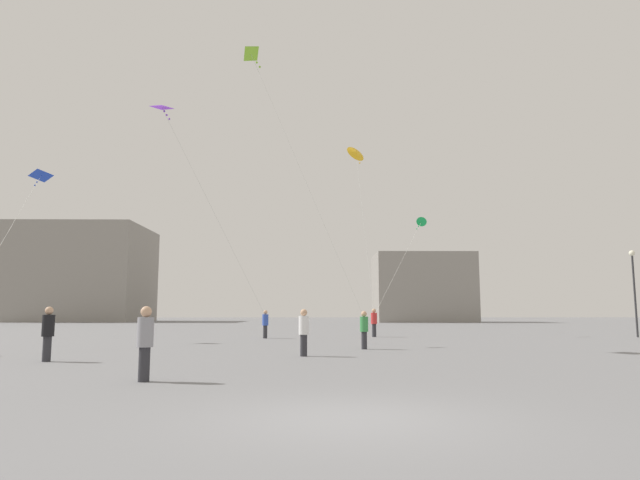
# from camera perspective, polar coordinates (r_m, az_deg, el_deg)

# --- Properties ---
(ground_plane) EXTENTS (300.00, 300.00, 0.00)m
(ground_plane) POSITION_cam_1_polar(r_m,az_deg,el_deg) (8.59, 3.05, -17.69)
(ground_plane) COLOR slate
(person_in_black) EXTENTS (0.37, 0.37, 1.71)m
(person_in_black) POSITION_cam_1_polar(r_m,az_deg,el_deg) (19.83, -25.90, -8.35)
(person_in_black) COLOR #2D2D33
(person_in_black) RESTS_ON ground_plane
(person_in_blue) EXTENTS (0.36, 0.36, 1.65)m
(person_in_blue) POSITION_cam_1_polar(r_m,az_deg,el_deg) (33.60, -5.58, -8.37)
(person_in_blue) COLOR #2D2D33
(person_in_blue) RESTS_ON ground_plane
(person_in_white) EXTENTS (0.36, 0.36, 1.65)m
(person_in_white) POSITION_cam_1_polar(r_m,az_deg,el_deg) (20.04, -1.66, -9.15)
(person_in_white) COLOR #2D2D33
(person_in_white) RESTS_ON ground_plane
(person_in_grey) EXTENTS (0.37, 0.37, 1.68)m
(person_in_grey) POSITION_cam_1_polar(r_m,az_deg,el_deg) (13.41, -17.34, -9.67)
(person_in_grey) COLOR #2D2D33
(person_in_grey) RESTS_ON ground_plane
(person_in_green) EXTENTS (0.35, 0.35, 1.58)m
(person_in_green) POSITION_cam_1_polar(r_m,az_deg,el_deg) (23.86, 4.50, -8.92)
(person_in_green) COLOR #2D2D33
(person_in_green) RESTS_ON ground_plane
(person_in_red) EXTENTS (0.38, 0.38, 1.75)m
(person_in_red) POSITION_cam_1_polar(r_m,az_deg,el_deg) (35.48, 5.51, -8.22)
(person_in_red) COLOR #2D2D33
(person_in_red) RESTS_ON ground_plane
(kite_violet_delta) EXTENTS (5.57, 5.94, 10.94)m
(kite_violet_delta) POSITION_cam_1_polar(r_m,az_deg,el_deg) (30.79, -15.26, 11.91)
(kite_violet_delta) COLOR purple
(kite_emerald_diamond) EXTENTS (5.75, 10.75, 8.06)m
(kite_emerald_diamond) POSITION_cam_1_polar(r_m,az_deg,el_deg) (46.85, 10.19, 1.70)
(kite_emerald_diamond) COLOR green
(kite_cobalt_delta) EXTENTS (2.73, 10.35, 7.96)m
(kite_cobalt_delta) POSITION_cam_1_polar(r_m,az_deg,el_deg) (34.37, -26.62, 5.57)
(kite_cobalt_delta) COLOR blue
(kite_amber_diamond) EXTENTS (1.66, 3.78, 11.96)m
(kite_amber_diamond) POSITION_cam_1_polar(r_m,az_deg,el_deg) (39.92, 3.68, 8.74)
(kite_amber_diamond) COLOR yellow
(kite_lime_delta) EXTENTS (5.51, 1.84, 12.50)m
(kite_lime_delta) POSITION_cam_1_polar(r_m,az_deg,el_deg) (27.60, -6.69, 17.52)
(kite_lime_delta) COLOR #8CD12D
(building_left_hall) EXTENTS (19.38, 17.04, 15.28)m
(building_left_hall) POSITION_cam_1_polar(r_m,az_deg,el_deg) (99.11, -22.79, -3.21)
(building_left_hall) COLOR gray
(building_left_hall) RESTS_ON ground_plane
(building_centre_hall) EXTENTS (14.76, 10.06, 10.37)m
(building_centre_hall) POSITION_cam_1_polar(r_m,az_deg,el_deg) (87.87, 10.39, -4.82)
(building_centre_hall) COLOR gray
(building_centre_hall) RESTS_ON ground_plane
(lamppost_east) EXTENTS (0.36, 0.36, 5.37)m
(lamppost_east) POSITION_cam_1_polar(r_m,az_deg,el_deg) (39.97, 29.25, -3.49)
(lamppost_east) COLOR #2D2D30
(lamppost_east) RESTS_ON ground_plane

